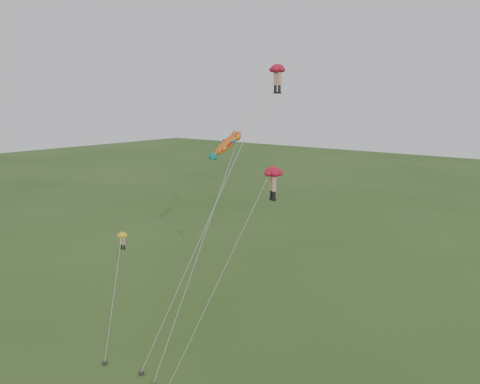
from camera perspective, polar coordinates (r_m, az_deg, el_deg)
The scene contains 5 objects.
ground at distance 42.13m, azimuth -8.34°, elevation -17.94°, with size 300.00×300.00×0.00m, color #2C4B1A.
legs_kite_red_high at distance 42.78m, azimuth 3.74°, elevation 12.20°, with size 4.11×12.93×22.26m.
legs_kite_red_mid at distance 33.52m, azimuth 3.27°, elevation 1.39°, with size 6.71×5.14×15.50m.
legs_kite_yellow at distance 42.64m, azimuth -12.56°, elevation -5.46°, with size 1.96×3.87×9.38m.
fish_kite at distance 44.39m, azimuth -1.35°, elevation 5.08°, with size 3.64×12.97×17.16m.
Camera 1 is at (27.43, -24.99, 19.95)m, focal length 40.00 mm.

